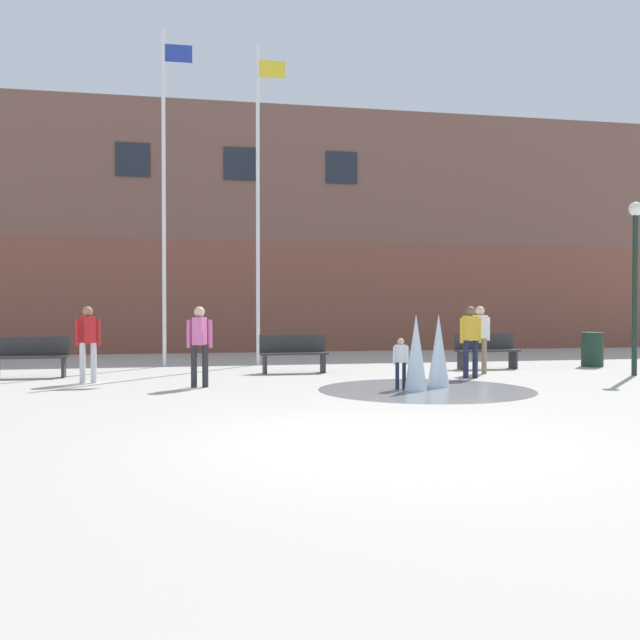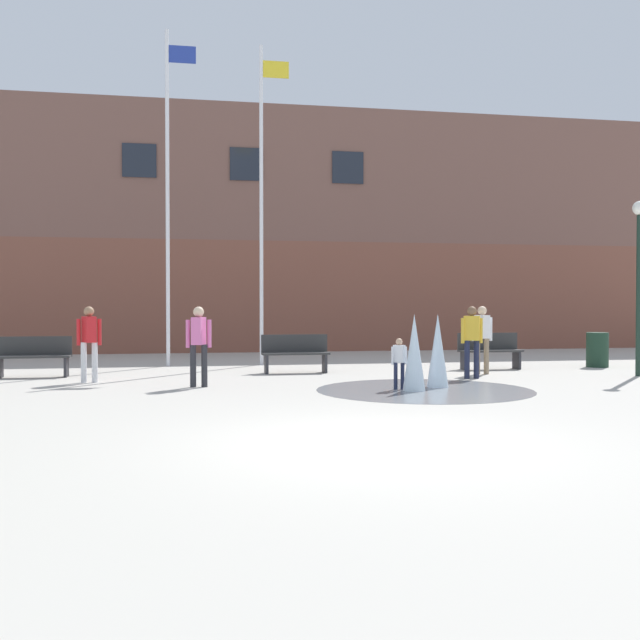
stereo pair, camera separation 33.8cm
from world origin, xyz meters
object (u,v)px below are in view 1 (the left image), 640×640
at_px(child_in_fountain, 401,359).
at_px(adult_near_bench, 88,338).
at_px(adult_watching, 200,340).
at_px(flagpole_left, 165,188).
at_px(flagpole_right, 259,196).
at_px(lamp_post_right_lane, 635,263).
at_px(park_bench_center, 294,353).
at_px(adult_in_red, 471,336).
at_px(trash_can, 592,349).
at_px(park_bench_near_trashcan, 486,350).
at_px(park_bench_left_of_flagpoles, 31,356).
at_px(teen_by_trashcan, 480,334).

bearing_deg(child_in_fountain, adult_near_bench, 17.95).
height_order(adult_watching, child_in_fountain, adult_watching).
height_order(flagpole_left, flagpole_right, flagpole_left).
bearing_deg(lamp_post_right_lane, park_bench_center, 163.38).
height_order(adult_near_bench, flagpole_right, flagpole_right).
distance_m(adult_in_red, trash_can, 4.92).
height_order(park_bench_near_trashcan, flagpole_left, flagpole_left).
bearing_deg(park_bench_center, park_bench_near_trashcan, 1.05).
relative_size(park_bench_left_of_flagpoles, lamp_post_right_lane, 0.40).
relative_size(park_bench_left_of_flagpoles, park_bench_near_trashcan, 1.00).
distance_m(adult_near_bench, flagpole_right, 6.69).
bearing_deg(park_bench_left_of_flagpoles, flagpole_left, 40.24).
bearing_deg(child_in_fountain, park_bench_center, -29.46).
xyz_separation_m(park_bench_near_trashcan, teen_by_trashcan, (-0.73, -1.25, 0.45)).
bearing_deg(flagpole_left, park_bench_left_of_flagpoles, -139.76).
height_order(flagpole_left, lamp_post_right_lane, flagpole_left).
height_order(adult_in_red, flagpole_left, flagpole_left).
xyz_separation_m(park_bench_left_of_flagpoles, adult_near_bench, (1.35, -1.42, 0.45)).
height_order(park_bench_center, adult_watching, adult_watching).
xyz_separation_m(park_bench_left_of_flagpoles, flagpole_left, (2.94, 2.49, 4.18)).
distance_m(park_bench_left_of_flagpoles, park_bench_center, 5.92).
height_order(adult_near_bench, trash_can, adult_near_bench).
bearing_deg(adult_watching, trash_can, 125.96).
xyz_separation_m(adult_watching, lamp_post_right_lane, (9.87, 0.42, 1.65)).
height_order(lamp_post_right_lane, trash_can, lamp_post_right_lane).
bearing_deg(adult_in_red, teen_by_trashcan, 84.45).
bearing_deg(lamp_post_right_lane, adult_in_red, 177.47).
height_order(park_bench_center, child_in_fountain, child_in_fountain).
distance_m(park_bench_left_of_flagpoles, flagpole_left, 5.68).
distance_m(park_bench_left_of_flagpoles, child_in_fountain, 8.29).
bearing_deg(flagpole_left, adult_near_bench, -112.07).
xyz_separation_m(adult_in_red, flagpole_right, (-4.11, 4.60, 3.60)).
distance_m(lamp_post_right_lane, trash_can, 3.24).
distance_m(adult_in_red, adult_near_bench, 8.19).
relative_size(teen_by_trashcan, child_in_fountain, 1.61).
height_order(park_bench_near_trashcan, trash_can, park_bench_near_trashcan).
distance_m(teen_by_trashcan, adult_near_bench, 8.79).
height_order(park_bench_left_of_flagpoles, trash_can, park_bench_left_of_flagpoles).
distance_m(adult_in_red, flagpole_right, 7.14).
distance_m(adult_in_red, teen_by_trashcan, 1.11).
xyz_separation_m(adult_watching, flagpole_left, (-0.64, 5.20, 3.73)).
bearing_deg(adult_in_red, lamp_post_right_lane, 26.21).
height_order(teen_by_trashcan, flagpole_right, flagpole_right).
height_order(adult_watching, lamp_post_right_lane, lamp_post_right_lane).
distance_m(teen_by_trashcan, adult_watching, 6.74).
bearing_deg(child_in_fountain, lamp_post_right_lane, -125.15).
bearing_deg(child_in_fountain, park_bench_left_of_flagpoles, 12.41).
xyz_separation_m(child_in_fountain, flagpole_right, (-1.92, 6.37, 3.96)).
bearing_deg(adult_near_bench, flagpole_left, -48.63).
distance_m(park_bench_near_trashcan, lamp_post_right_lane, 4.07).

